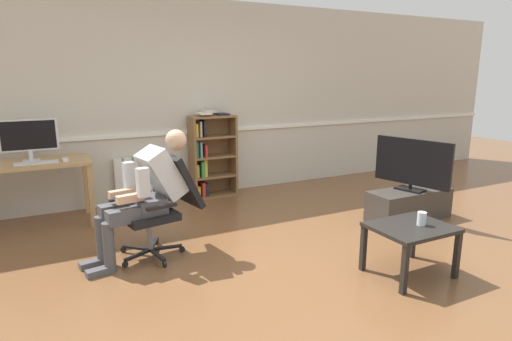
# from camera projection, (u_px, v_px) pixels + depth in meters

# --- Properties ---
(ground_plane) EXTENTS (18.00, 18.00, 0.00)m
(ground_plane) POSITION_uv_depth(u_px,v_px,m) (284.00, 265.00, 3.88)
(ground_plane) COLOR brown
(back_wall) EXTENTS (12.00, 0.13, 2.70)m
(back_wall) POSITION_uv_depth(u_px,v_px,m) (188.00, 101.00, 5.88)
(back_wall) COLOR beige
(back_wall) RESTS_ON ground_plane
(computer_desk) EXTENTS (1.16, 0.65, 0.76)m
(computer_desk) POSITION_uv_depth(u_px,v_px,m) (35.00, 172.00, 4.73)
(computer_desk) COLOR tan
(computer_desk) RESTS_ON ground_plane
(imac_monitor) EXTENTS (0.60, 0.14, 0.46)m
(imac_monitor) POSITION_uv_depth(u_px,v_px,m) (29.00, 137.00, 4.71)
(imac_monitor) COLOR silver
(imac_monitor) RESTS_ON computer_desk
(keyboard) EXTENTS (0.43, 0.12, 0.02)m
(keyboard) POSITION_uv_depth(u_px,v_px,m) (37.00, 163.00, 4.60)
(keyboard) COLOR silver
(keyboard) RESTS_ON computer_desk
(computer_mouse) EXTENTS (0.06, 0.10, 0.03)m
(computer_mouse) POSITION_uv_depth(u_px,v_px,m) (65.00, 160.00, 4.74)
(computer_mouse) COLOR white
(computer_mouse) RESTS_ON computer_desk
(bookshelf) EXTENTS (0.64, 0.29, 1.22)m
(bookshelf) POSITION_uv_depth(u_px,v_px,m) (210.00, 156.00, 5.97)
(bookshelf) COLOR brown
(bookshelf) RESTS_ON ground_plane
(radiator) EXTENTS (0.74, 0.08, 0.64)m
(radiator) POSITION_uv_depth(u_px,v_px,m) (143.00, 180.00, 5.71)
(radiator) COLOR white
(radiator) RESTS_ON ground_plane
(office_chair) EXTENTS (0.83, 0.63, 0.96)m
(office_chair) POSITION_uv_depth(u_px,v_px,m) (164.00, 201.00, 4.05)
(office_chair) COLOR black
(office_chair) RESTS_ON ground_plane
(person_seated) EXTENTS (1.06, 0.49, 1.20)m
(person_seated) POSITION_uv_depth(u_px,v_px,m) (145.00, 192.00, 3.92)
(person_seated) COLOR #4C4C51
(person_seated) RESTS_ON ground_plane
(tv_stand) EXTENTS (1.03, 0.40, 0.36)m
(tv_stand) POSITION_uv_depth(u_px,v_px,m) (409.00, 205.00, 5.08)
(tv_stand) COLOR #3D3833
(tv_stand) RESTS_ON ground_plane
(tv_screen) EXTENTS (0.28, 0.92, 0.61)m
(tv_screen) POSITION_uv_depth(u_px,v_px,m) (412.00, 164.00, 4.97)
(tv_screen) COLOR black
(tv_screen) RESTS_ON tv_stand
(coffee_table) EXTENTS (0.66, 0.54, 0.44)m
(coffee_table) POSITION_uv_depth(u_px,v_px,m) (411.00, 233.00, 3.62)
(coffee_table) COLOR black
(coffee_table) RESTS_ON ground_plane
(drinking_glass) EXTENTS (0.08, 0.08, 0.12)m
(drinking_glass) POSITION_uv_depth(u_px,v_px,m) (422.00, 219.00, 3.61)
(drinking_glass) COLOR silver
(drinking_glass) RESTS_ON coffee_table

